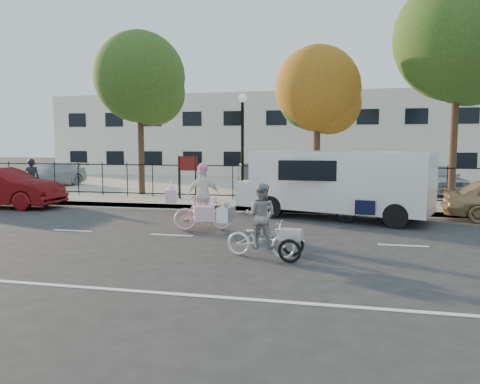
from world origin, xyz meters
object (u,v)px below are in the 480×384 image
(bull_bike, at_px, (365,199))
(lot_car_a, at_px, (48,175))
(white_van, at_px, (336,182))
(lot_car_d, at_px, (437,179))
(lamppost, at_px, (242,128))
(red_sedan, at_px, (2,188))
(pedestrian, at_px, (32,179))
(zebra_trike, at_px, (261,229))
(lot_car_c, at_px, (255,178))
(unicorn_bike, at_px, (202,205))

(bull_bike, relative_size, lot_car_a, 0.47)
(white_van, xyz_separation_m, lot_car_d, (4.47, 7.34, -0.38))
(lamppost, height_order, red_sedan, lamppost)
(bull_bike, relative_size, pedestrian, 1.21)
(lamppost, relative_size, bull_bike, 2.09)
(white_van, bearing_deg, lot_car_a, 173.96)
(zebra_trike, bearing_deg, lot_car_d, -17.44)
(red_sedan, relative_size, lot_car_c, 1.13)
(zebra_trike, xyz_separation_m, lot_car_c, (-2.39, 12.07, 0.20))
(lamppost, height_order, pedestrian, lamppost)
(red_sedan, xyz_separation_m, lot_car_a, (-2.68, 6.75, 0.02))
(bull_bike, distance_m, pedestrian, 13.68)
(zebra_trike, distance_m, lot_car_d, 14.40)
(zebra_trike, bearing_deg, lot_car_c, 18.33)
(pedestrian, bearing_deg, red_sedan, 51.40)
(bull_bike, height_order, lot_car_d, bull_bike)
(white_van, distance_m, lot_car_a, 16.77)
(bull_bike, bearing_deg, lamppost, 57.23)
(lot_car_a, distance_m, lot_car_c, 11.49)
(bull_bike, xyz_separation_m, lot_car_d, (3.57, 8.14, 0.09))
(zebra_trike, xyz_separation_m, lot_car_d, (5.98, 13.10, 0.22))
(bull_bike, bearing_deg, pedestrian, 85.69)
(lamppost, xyz_separation_m, bull_bike, (4.71, -3.70, -2.35))
(zebra_trike, xyz_separation_m, lot_car_a, (-13.88, 12.41, 0.16))
(bull_bike, relative_size, red_sedan, 0.44)
(red_sedan, xyz_separation_m, lot_car_d, (17.18, 7.44, 0.08))
(lamppost, xyz_separation_m, lot_car_c, (-0.10, 3.41, -2.28))
(lot_car_a, bearing_deg, white_van, -5.80)
(zebra_trike, distance_m, unicorn_bike, 3.50)
(unicorn_bike, distance_m, bull_bike, 5.11)
(pedestrian, bearing_deg, lot_car_a, -95.50)
(white_van, bearing_deg, unicorn_bike, -123.40)
(lamppost, bearing_deg, bull_bike, -38.14)
(unicorn_bike, height_order, pedestrian, unicorn_bike)
(bull_bike, bearing_deg, unicorn_bike, 121.17)
(pedestrian, xyz_separation_m, lot_car_c, (8.67, 4.81, -0.17))
(white_van, bearing_deg, zebra_trike, -87.38)
(pedestrian, relative_size, lot_car_a, 0.39)
(zebra_trike, distance_m, lot_car_a, 18.62)
(white_van, distance_m, lot_car_d, 8.60)
(pedestrian, xyz_separation_m, lot_car_d, (17.05, 5.84, -0.15))
(white_van, distance_m, lot_car_c, 7.43)
(lamppost, bearing_deg, red_sedan, -161.37)
(zebra_trike, bearing_deg, lamppost, 21.96)
(lamppost, height_order, unicorn_bike, lamppost)
(unicorn_bike, bearing_deg, red_sedan, 51.70)
(lot_car_a, bearing_deg, lamppost, -0.38)
(unicorn_bike, xyz_separation_m, red_sedan, (-9.00, 2.93, 0.05))
(unicorn_bike, height_order, lot_car_d, unicorn_bike)
(pedestrian, xyz_separation_m, lot_car_a, (-2.81, 5.15, -0.21))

